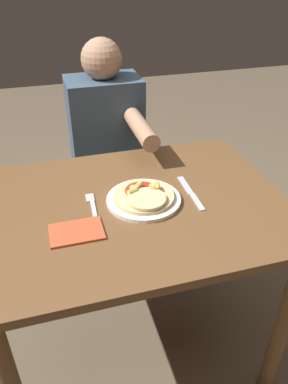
# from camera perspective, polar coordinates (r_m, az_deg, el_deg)

# --- Properties ---
(ground_plane) EXTENTS (8.00, 8.00, 0.00)m
(ground_plane) POSITION_cam_1_polar(r_m,az_deg,el_deg) (1.81, -1.22, -22.28)
(ground_plane) COLOR brown
(dining_table) EXTENTS (1.03, 0.76, 0.77)m
(dining_table) POSITION_cam_1_polar(r_m,az_deg,el_deg) (1.33, -1.54, -6.50)
(dining_table) COLOR brown
(dining_table) RESTS_ON ground_plane
(plate) EXTENTS (0.25, 0.25, 0.01)m
(plate) POSITION_cam_1_polar(r_m,az_deg,el_deg) (1.25, 0.00, -1.27)
(plate) COLOR silver
(plate) RESTS_ON dining_table
(pizza) EXTENTS (0.20, 0.20, 0.04)m
(pizza) POSITION_cam_1_polar(r_m,az_deg,el_deg) (1.24, 0.06, -0.63)
(pizza) COLOR #E0C689
(pizza) RESTS_ON plate
(fork) EXTENTS (0.03, 0.18, 0.00)m
(fork) POSITION_cam_1_polar(r_m,az_deg,el_deg) (1.24, -7.85, -2.16)
(fork) COLOR silver
(fork) RESTS_ON dining_table
(knife) EXTENTS (0.03, 0.22, 0.00)m
(knife) POSITION_cam_1_polar(r_m,az_deg,el_deg) (1.31, 7.19, -0.20)
(knife) COLOR silver
(knife) RESTS_ON dining_table
(napkin) EXTENTS (0.16, 0.11, 0.01)m
(napkin) POSITION_cam_1_polar(r_m,az_deg,el_deg) (1.14, -10.26, -6.01)
(napkin) COLOR #C6512D
(napkin) RESTS_ON dining_table
(person_diner) EXTENTS (0.33, 0.52, 1.19)m
(person_diner) POSITION_cam_1_polar(r_m,az_deg,el_deg) (1.81, -5.57, 6.64)
(person_diner) COLOR #2D2D38
(person_diner) RESTS_ON ground_plane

